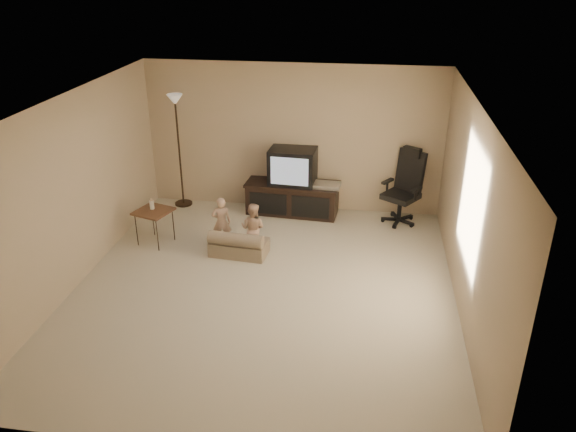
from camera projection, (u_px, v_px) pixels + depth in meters
name	position (u px, v px, depth m)	size (l,w,h in m)	color
floor	(264.00, 289.00, 7.49)	(5.50, 5.50, 0.00)	beige
room_shell	(262.00, 183.00, 6.84)	(5.50, 5.50, 5.50)	silver
tv_stand	(293.00, 187.00, 9.51)	(1.63, 0.69, 1.15)	black
office_chair	(403.00, 196.00, 9.21)	(0.80, 0.80, 1.25)	black
side_table	(153.00, 211.00, 8.48)	(0.62, 0.62, 0.74)	brown
floor_lamp	(177.00, 126.00, 9.42)	(0.31, 0.31, 1.97)	black
child_sofa	(238.00, 245.00, 8.27)	(0.87, 0.54, 0.40)	gray
toddler_left	(222.00, 222.00, 8.44)	(0.29, 0.21, 0.80)	tan
toddler_right	(253.00, 228.00, 8.26)	(0.38, 0.21, 0.79)	tan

